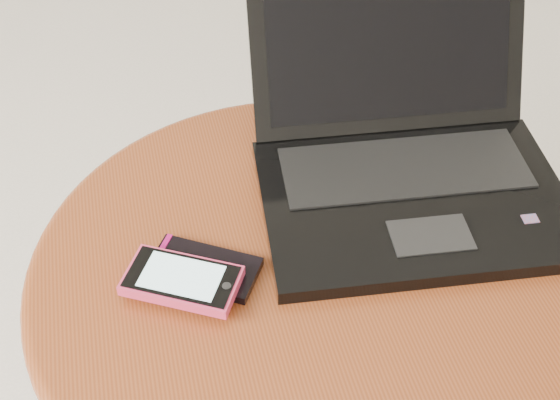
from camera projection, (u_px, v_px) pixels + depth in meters
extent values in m
cylinder|color=#592815|center=(298.00, 381.00, 0.96)|extent=(0.09, 0.09, 0.41)
cylinder|color=maroon|center=(302.00, 268.00, 0.80)|extent=(0.56, 0.56, 0.03)
torus|color=maroon|center=(302.00, 268.00, 0.80)|extent=(0.59, 0.59, 0.03)
cube|color=black|center=(414.00, 202.00, 0.85)|extent=(0.37, 0.27, 0.02)
cube|color=black|center=(405.00, 167.00, 0.87)|extent=(0.30, 0.13, 0.00)
cube|color=black|center=(431.00, 235.00, 0.80)|extent=(0.09, 0.06, 0.00)
cube|color=red|center=(530.00, 219.00, 0.81)|extent=(0.02, 0.02, 0.00)
cube|color=black|center=(389.00, 45.00, 0.89)|extent=(0.34, 0.13, 0.19)
cube|color=black|center=(389.00, 45.00, 0.89)|extent=(0.30, 0.11, 0.16)
cube|color=black|center=(204.00, 268.00, 0.78)|extent=(0.13, 0.11, 0.01)
cube|color=#B70E61|center=(159.00, 254.00, 0.79)|extent=(0.04, 0.05, 0.00)
cube|color=#DC355F|center=(182.00, 281.00, 0.75)|extent=(0.13, 0.11, 0.01)
cube|color=black|center=(181.00, 276.00, 0.75)|extent=(0.12, 0.10, 0.00)
cube|color=silver|center=(181.00, 276.00, 0.75)|extent=(0.09, 0.08, 0.00)
cylinder|color=black|center=(227.00, 286.00, 0.74)|extent=(0.01, 0.01, 0.00)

